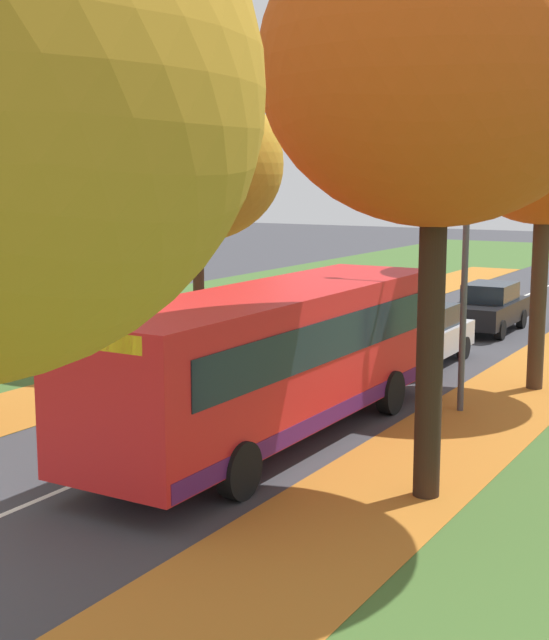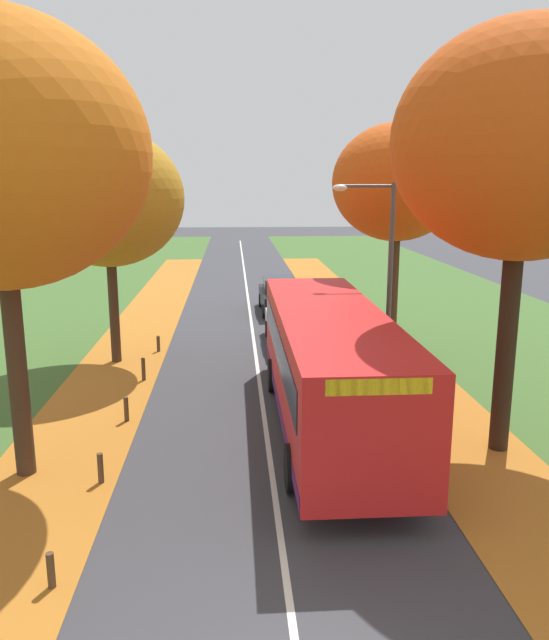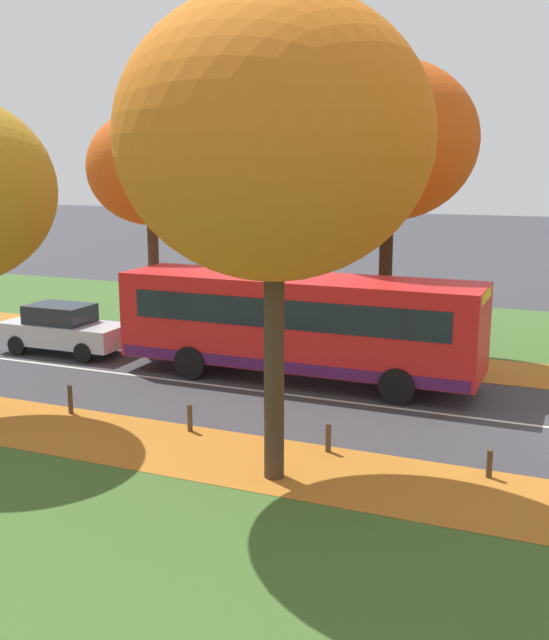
% 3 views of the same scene
% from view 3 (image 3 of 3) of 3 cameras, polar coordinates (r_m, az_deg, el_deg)
% --- Properties ---
extents(leaf_litter_left, '(2.80, 60.00, 0.00)m').
position_cam_3_polar(leaf_litter_left, '(19.28, -19.25, -7.29)').
color(leaf_litter_left, '#B26B23').
rests_on(leaf_litter_left, grass_verge_left).
extents(grass_verge_right, '(12.00, 90.00, 0.01)m').
position_cam_3_polar(grass_verge_right, '(33.43, -11.14, 1.00)').
color(grass_verge_right, '#3D6028').
rests_on(grass_verge_right, ground).
extents(leaf_litter_right, '(2.80, 60.00, 0.00)m').
position_cam_3_polar(leaf_litter_right, '(26.51, -5.90, -1.59)').
color(leaf_litter_right, '#B26B23').
rests_on(leaf_litter_right, grass_verge_right).
extents(tree_left_near, '(5.80, 5.80, 9.17)m').
position_cam_3_polar(tree_left_near, '(13.92, -0.04, 13.68)').
color(tree_left_near, '#422D1E').
rests_on(tree_left_near, ground).
extents(tree_right_near, '(5.48, 5.48, 9.29)m').
position_cam_3_polar(tree_right_near, '(24.04, 8.74, 13.30)').
color(tree_right_near, black).
rests_on(tree_right_near, ground).
extents(tree_right_mid, '(4.43, 4.43, 7.99)m').
position_cam_3_polar(tree_right_mid, '(26.98, -9.43, 11.31)').
color(tree_right_mid, '#422D1E').
rests_on(tree_right_mid, ground).
extents(bollard_second, '(0.12, 0.12, 0.58)m').
position_cam_3_polar(bollard_second, '(15.60, 16.06, -10.50)').
color(bollard_second, '#4C3823').
rests_on(bollard_second, ground).
extents(bollard_third, '(0.12, 0.12, 0.65)m').
position_cam_3_polar(bollard_third, '(16.31, 4.12, -8.95)').
color(bollard_third, '#4C3823').
rests_on(bollard_third, ground).
extents(bollard_fourth, '(0.12, 0.12, 0.65)m').
position_cam_3_polar(bollard_fourth, '(17.58, -6.47, -7.43)').
color(bollard_fourth, '#4C3823').
rests_on(bollard_fourth, ground).
extents(bollard_fifth, '(0.12, 0.12, 0.72)m').
position_cam_3_polar(bollard_fifth, '(19.36, -15.30, -5.88)').
color(bollard_fifth, '#4C3823').
rests_on(bollard_fifth, ground).
extents(streetlamp_right, '(1.89, 0.28, 6.00)m').
position_cam_3_polar(streetlamp_right, '(24.58, -4.86, 6.20)').
color(streetlamp_right, '#47474C').
rests_on(streetlamp_right, ground).
extents(bus, '(2.68, 10.40, 2.98)m').
position_cam_3_polar(bus, '(21.39, 1.85, -0.09)').
color(bus, red).
rests_on(bus, ground).
extents(car_silver_lead, '(1.82, 4.22, 1.62)m').
position_cam_3_polar(car_silver_lead, '(25.49, -15.76, -0.66)').
color(car_silver_lead, '#B7BABF').
rests_on(car_silver_lead, ground).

